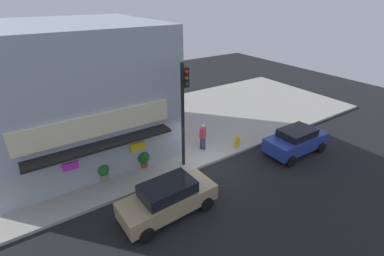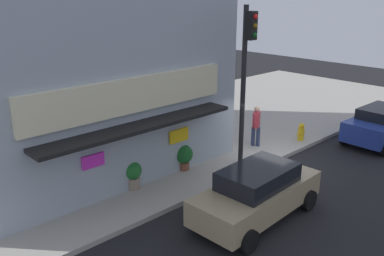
% 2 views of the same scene
% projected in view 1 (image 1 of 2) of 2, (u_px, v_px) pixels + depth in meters
% --- Properties ---
extents(ground_plane, '(48.23, 48.23, 0.00)m').
position_uv_depth(ground_plane, '(207.00, 166.00, 15.61)').
color(ground_plane, black).
extents(sidewalk, '(32.15, 11.10, 0.16)m').
position_uv_depth(sidewalk, '(161.00, 129.00, 19.72)').
color(sidewalk, '#A39E93').
rests_on(sidewalk, ground_plane).
extents(corner_building, '(9.62, 10.23, 7.35)m').
position_uv_depth(corner_building, '(73.00, 88.00, 16.12)').
color(corner_building, '#9EA8B2').
rests_on(corner_building, sidewalk).
extents(traffic_light, '(0.32, 0.58, 5.76)m').
position_uv_depth(traffic_light, '(184.00, 104.00, 13.85)').
color(traffic_light, black).
rests_on(traffic_light, sidewalk).
extents(fire_hydrant, '(0.52, 0.28, 0.77)m').
position_uv_depth(fire_hydrant, '(237.00, 141.00, 17.19)').
color(fire_hydrant, gold).
rests_on(fire_hydrant, sidewalk).
extents(trash_can, '(0.49, 0.49, 0.87)m').
position_uv_depth(trash_can, '(23.00, 193.00, 12.62)').
color(trash_can, '#2D2D2D').
rests_on(trash_can, sidewalk).
extents(pedestrian, '(0.53, 0.40, 1.72)m').
position_uv_depth(pedestrian, '(203.00, 136.00, 16.63)').
color(pedestrian, navy).
rests_on(pedestrian, sidewalk).
extents(potted_plant_by_doorway, '(0.60, 0.60, 0.93)m').
position_uv_depth(potted_plant_by_doorway, '(103.00, 171.00, 14.04)').
color(potted_plant_by_doorway, gray).
rests_on(potted_plant_by_doorway, sidewalk).
extents(potted_plant_by_window, '(0.70, 0.70, 0.94)m').
position_uv_depth(potted_plant_by_window, '(143.00, 158.00, 15.12)').
color(potted_plant_by_window, brown).
rests_on(potted_plant_by_window, sidewalk).
extents(parked_car_tan, '(4.38, 2.07, 1.61)m').
position_uv_depth(parked_car_tan, '(168.00, 198.00, 11.95)').
color(parked_car_tan, '#9E8966').
rests_on(parked_car_tan, ground_plane).
extents(parked_car_blue, '(3.99, 2.03, 1.59)m').
position_uv_depth(parked_car_blue, '(296.00, 140.00, 16.64)').
color(parked_car_blue, navy).
rests_on(parked_car_blue, ground_plane).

